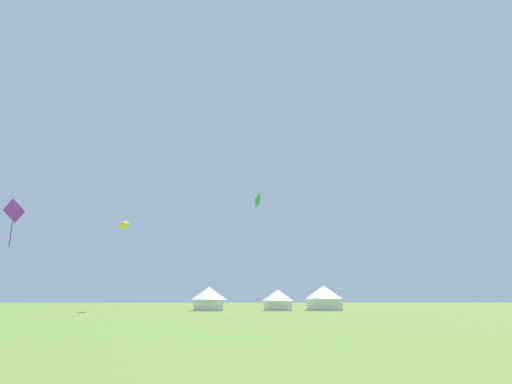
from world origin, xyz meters
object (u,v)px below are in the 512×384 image
(festival_tent_right, at_px, (278,299))
(festival_tent_center, at_px, (324,297))
(kite_green_diamond, at_px, (258,202))
(festival_tent_left, at_px, (209,297))
(kite_purple_diamond, at_px, (14,212))
(kite_yellow_parafoil, at_px, (124,225))

(festival_tent_right, relative_size, festival_tent_center, 0.83)
(kite_green_diamond, relative_size, festival_tent_left, 2.57)
(kite_purple_diamond, bearing_deg, festival_tent_right, 33.69)
(kite_green_diamond, bearing_deg, kite_purple_diamond, -174.99)
(kite_purple_diamond, xyz_separation_m, festival_tent_center, (34.15, 18.45, -7.60))
(festival_tent_left, distance_m, festival_tent_right, 9.40)
(kite_yellow_parafoil, xyz_separation_m, festival_tent_center, (27.61, 1.00, -9.43))
(festival_tent_center, bearing_deg, kite_green_diamond, -123.29)
(kite_purple_diamond, bearing_deg, festival_tent_left, 45.28)
(kite_green_diamond, distance_m, festival_tent_right, 19.59)
(festival_tent_right, bearing_deg, kite_yellow_parafoil, -177.30)
(kite_green_diamond, xyz_separation_m, kite_yellow_parafoil, (-16.84, 15.40, -0.08))
(kite_purple_diamond, relative_size, festival_tent_right, 2.49)
(kite_yellow_parafoil, xyz_separation_m, festival_tent_right, (21.13, 1.00, -9.74))
(kite_yellow_parafoil, bearing_deg, kite_purple_diamond, -110.56)
(kite_yellow_parafoil, bearing_deg, festival_tent_right, 2.70)
(kite_green_diamond, height_order, kite_yellow_parafoil, kite_green_diamond)
(festival_tent_center, bearing_deg, festival_tent_left, 180.00)
(kite_yellow_parafoil, bearing_deg, kite_green_diamond, -42.44)
(festival_tent_left, relative_size, festival_tent_center, 0.93)
(festival_tent_center, bearing_deg, kite_purple_diamond, -151.62)
(kite_yellow_parafoil, height_order, festival_tent_center, kite_yellow_parafoil)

